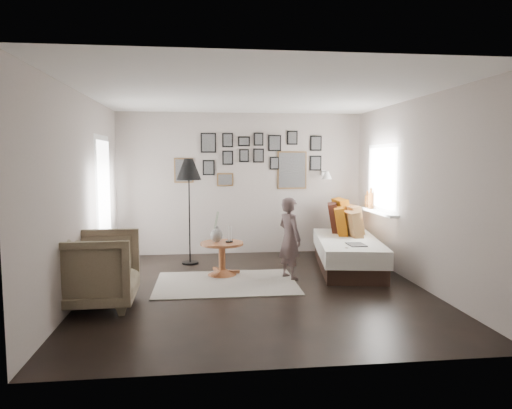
{
  "coord_description": "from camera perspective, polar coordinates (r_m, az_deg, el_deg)",
  "views": [
    {
      "loc": [
        -0.72,
        -6.01,
        1.75
      ],
      "look_at": [
        0.05,
        0.5,
        1.1
      ],
      "focal_mm": 32.0,
      "sensor_mm": 36.0,
      "label": 1
    }
  ],
  "objects": [
    {
      "name": "rug",
      "position": [
        6.56,
        -3.74,
        -9.77
      ],
      "size": [
        1.99,
        1.4,
        0.01
      ],
      "primitive_type": "cube",
      "rotation": [
        0.0,
        0.0,
        -0.01
      ],
      "color": "silver",
      "rests_on": "ground"
    },
    {
      "name": "floor_lamp",
      "position": [
        7.63,
        -8.4,
        3.89
      ],
      "size": [
        0.41,
        0.41,
        1.77
      ],
      "rotation": [
        0.0,
        0.0,
        -0.31
      ],
      "color": "black",
      "rests_on": "ground"
    },
    {
      "name": "armchair_cushion",
      "position": [
        5.83,
        -19.41,
        -7.25
      ],
      "size": [
        0.41,
        0.42,
        0.18
      ],
      "primitive_type": "cube",
      "rotation": [
        -0.21,
        0.0,
        -0.01
      ],
      "color": "silver",
      "rests_on": "armchair"
    },
    {
      "name": "ground",
      "position": [
        6.31,
        0.08,
        -10.45
      ],
      "size": [
        4.8,
        4.8,
        0.0
      ],
      "primitive_type": "plane",
      "color": "black",
      "rests_on": "ground"
    },
    {
      "name": "wall_sconce",
      "position": [
        8.46,
        8.84,
        3.65
      ],
      "size": [
        0.18,
        0.36,
        0.16
      ],
      "color": "white",
      "rests_on": "wall_back"
    },
    {
      "name": "magazine_basket",
      "position": [
        5.96,
        -19.15,
        -9.57
      ],
      "size": [
        0.45,
        0.45,
        0.44
      ],
      "rotation": [
        0.0,
        0.0,
        0.36
      ],
      "color": "black",
      "rests_on": "ground"
    },
    {
      "name": "gallery_wall",
      "position": [
        8.46,
        0.1,
        5.61
      ],
      "size": [
        2.74,
        0.03,
        1.08
      ],
      "color": "brown",
      "rests_on": "wall_back"
    },
    {
      "name": "vase",
      "position": [
        6.89,
        -4.96,
        -3.54
      ],
      "size": [
        0.19,
        0.19,
        0.46
      ],
      "color": "black",
      "rests_on": "pedestal_table"
    },
    {
      "name": "pedestal_table",
      "position": [
        6.95,
        -4.27,
        -6.95
      ],
      "size": [
        0.65,
        0.65,
        0.51
      ],
      "rotation": [
        0.0,
        0.0,
        -0.34
      ],
      "color": "brown",
      "rests_on": "ground"
    },
    {
      "name": "ceiling",
      "position": [
        6.12,
        0.09,
        13.65
      ],
      "size": [
        4.8,
        4.8,
        0.0
      ],
      "primitive_type": "plane",
      "rotation": [
        3.14,
        0.0,
        0.0
      ],
      "color": "white",
      "rests_on": "wall_back"
    },
    {
      "name": "wall_right",
      "position": [
        6.72,
        19.5,
        1.5
      ],
      "size": [
        0.0,
        4.8,
        4.8
      ],
      "primitive_type": "plane",
      "rotation": [
        1.57,
        0.0,
        -1.57
      ],
      "color": "#A2968E",
      "rests_on": "ground"
    },
    {
      "name": "child",
      "position": [
        6.71,
        4.23,
        -4.22
      ],
      "size": [
        0.46,
        0.52,
        1.2
      ],
      "primitive_type": "imported",
      "rotation": [
        0.0,
        0.0,
        2.05
      ],
      "color": "#554343",
      "rests_on": "ground"
    },
    {
      "name": "demijohn_large",
      "position": [
        6.73,
        11.23,
        -7.86
      ],
      "size": [
        0.33,
        0.33,
        0.49
      ],
      "color": "black",
      "rests_on": "ground"
    },
    {
      "name": "wall_left",
      "position": [
        6.22,
        -20.96,
        1.14
      ],
      "size": [
        0.0,
        4.8,
        4.8
      ],
      "primitive_type": "plane",
      "rotation": [
        1.57,
        0.0,
        1.57
      ],
      "color": "#A2968E",
      "rests_on": "ground"
    },
    {
      "name": "demijohn_small",
      "position": [
        6.74,
        14.4,
        -8.1
      ],
      "size": [
        0.29,
        0.29,
        0.45
      ],
      "color": "black",
      "rests_on": "ground"
    },
    {
      "name": "armchair",
      "position": [
        5.79,
        -19.51,
        -7.67
      ],
      "size": [
        1.01,
        0.98,
        0.9
      ],
      "primitive_type": "imported",
      "rotation": [
        0.0,
        0.0,
        1.6
      ],
      "color": "#6C6049",
      "rests_on": "ground"
    },
    {
      "name": "window_right",
      "position": [
        7.95,
        14.66,
        -0.43
      ],
      "size": [
        0.15,
        1.32,
        1.3
      ],
      "color": "white",
      "rests_on": "wall_right"
    },
    {
      "name": "candles",
      "position": [
        6.88,
        -3.37,
        -3.76
      ],
      "size": [
        0.11,
        0.11,
        0.24
      ],
      "color": "black",
      "rests_on": "pedestal_table"
    },
    {
      "name": "magazine_on_daybed",
      "position": [
        6.92,
        12.43,
        -4.91
      ],
      "size": [
        0.24,
        0.33,
        0.02
      ],
      "primitive_type": "cube",
      "rotation": [
        0.0,
        0.0,
        0.01
      ],
      "color": "black",
      "rests_on": "daybed"
    },
    {
      "name": "wall_front",
      "position": [
        3.71,
        4.49,
        -1.32
      ],
      "size": [
        4.5,
        0.0,
        4.5
      ],
      "primitive_type": "plane",
      "rotation": [
        -1.57,
        0.0,
        0.0
      ],
      "color": "#A2968E",
      "rests_on": "ground"
    },
    {
      "name": "wall_back",
      "position": [
        8.46,
        -1.85,
        2.61
      ],
      "size": [
        4.5,
        0.0,
        4.5
      ],
      "primitive_type": "plane",
      "rotation": [
        1.57,
        0.0,
        0.0
      ],
      "color": "#A2968E",
      "rests_on": "ground"
    },
    {
      "name": "door_left",
      "position": [
        7.41,
        -18.51,
        -0.06
      ],
      "size": [
        0.0,
        2.14,
        2.14
      ],
      "color": "white",
      "rests_on": "wall_left"
    },
    {
      "name": "daybed",
      "position": [
        7.58,
        11.15,
        -5.22
      ],
      "size": [
        1.26,
        2.27,
        1.06
      ],
      "rotation": [
        0.0,
        0.0,
        -0.17
      ],
      "color": "black",
      "rests_on": "ground"
    }
  ]
}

